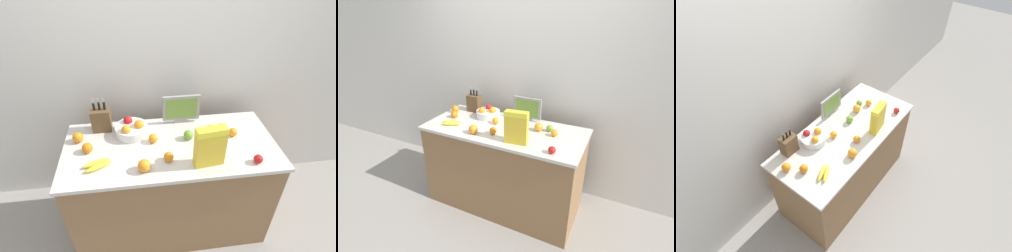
% 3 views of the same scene
% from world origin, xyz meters
% --- Properties ---
extents(ground_plane, '(14.00, 14.00, 0.00)m').
position_xyz_m(ground_plane, '(0.00, 0.00, 0.00)').
color(ground_plane, gray).
extents(wall_back, '(9.00, 0.06, 2.60)m').
position_xyz_m(wall_back, '(0.00, 0.58, 1.30)').
color(wall_back, silver).
rests_on(wall_back, ground_plane).
extents(counter, '(1.61, 0.73, 0.93)m').
position_xyz_m(counter, '(0.00, 0.00, 0.46)').
color(counter, olive).
rests_on(counter, ground_plane).
extents(knife_block, '(0.15, 0.11, 0.29)m').
position_xyz_m(knife_block, '(-0.52, 0.27, 1.02)').
color(knife_block, brown).
rests_on(knife_block, counter).
extents(small_monitor, '(0.30, 0.03, 0.25)m').
position_xyz_m(small_monitor, '(0.12, 0.29, 1.06)').
color(small_monitor, gray).
rests_on(small_monitor, counter).
extents(cereal_box, '(0.21, 0.10, 0.30)m').
position_xyz_m(cereal_box, '(0.23, -0.23, 1.09)').
color(cereal_box, gold).
rests_on(cereal_box, counter).
extents(fruit_bowl, '(0.26, 0.26, 0.13)m').
position_xyz_m(fruit_bowl, '(-0.29, 0.18, 0.97)').
color(fruit_bowl, silver).
rests_on(fruit_bowl, counter).
extents(banana_bunch, '(0.21, 0.15, 0.04)m').
position_xyz_m(banana_bunch, '(-0.53, -0.16, 0.95)').
color(banana_bunch, yellow).
rests_on(banana_bunch, counter).
extents(apple_leftmost, '(0.07, 0.07, 0.07)m').
position_xyz_m(apple_leftmost, '(0.43, 0.13, 0.96)').
color(apple_leftmost, '#6B9E33').
rests_on(apple_leftmost, counter).
extents(apple_rear, '(0.08, 0.08, 0.08)m').
position_xyz_m(apple_rear, '(0.15, 0.06, 0.96)').
color(apple_rear, '#6B9E33').
rests_on(apple_rear, counter).
extents(apple_by_knife_block, '(0.06, 0.06, 0.06)m').
position_xyz_m(apple_by_knife_block, '(0.57, -0.27, 0.96)').
color(apple_by_knife_block, red).
rests_on(apple_by_knife_block, counter).
extents(orange_front_right, '(0.08, 0.08, 0.08)m').
position_xyz_m(orange_front_right, '(-0.70, 0.13, 0.97)').
color(orange_front_right, orange).
rests_on(orange_front_right, counter).
extents(orange_front_left, '(0.08, 0.08, 0.08)m').
position_xyz_m(orange_front_left, '(-0.61, -0.00, 0.97)').
color(orange_front_left, orange).
rests_on(orange_front_left, counter).
extents(orange_near_bowl, '(0.09, 0.09, 0.09)m').
position_xyz_m(orange_near_bowl, '(-0.21, -0.24, 0.97)').
color(orange_near_bowl, orange).
rests_on(orange_near_bowl, counter).
extents(orange_front_center, '(0.09, 0.09, 0.09)m').
position_xyz_m(orange_front_center, '(0.33, 0.09, 0.97)').
color(orange_front_center, orange).
rests_on(orange_front_center, counter).
extents(orange_mid_right, '(0.07, 0.07, 0.07)m').
position_xyz_m(orange_mid_right, '(0.50, 0.05, 0.96)').
color(orange_mid_right, orange).
rests_on(orange_mid_right, counter).
extents(orange_back_center, '(0.07, 0.07, 0.07)m').
position_xyz_m(orange_back_center, '(-0.13, 0.05, 0.96)').
color(orange_back_center, orange).
rests_on(orange_back_center, counter).
extents(orange_by_cereal, '(0.07, 0.07, 0.07)m').
position_xyz_m(orange_by_cereal, '(-0.04, -0.17, 0.96)').
color(orange_by_cereal, orange).
rests_on(orange_by_cereal, counter).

